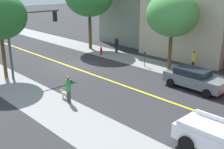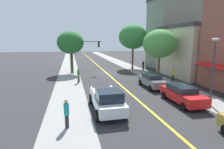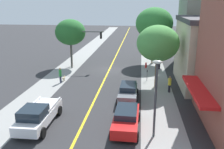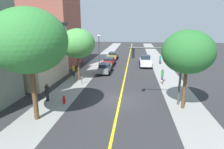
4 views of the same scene
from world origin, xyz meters
name	(u,v)px [view 4 (image 4 of 4)]	position (x,y,z in m)	size (l,w,h in m)	color
ground_plane	(120,100)	(0.00, 0.00, 0.00)	(140.00, 140.00, 0.00)	#2D2D30
sidewalk_left	(60,98)	(-6.18, 0.00, 0.00)	(3.32, 126.00, 0.01)	gray
sidewalk_right	(184,103)	(6.18, 0.00, 0.00)	(3.32, 126.00, 0.01)	gray
road_centerline_stripe	(120,100)	(0.00, 0.00, 0.00)	(0.20, 126.00, 0.00)	yellow
tan_rowhouse	(15,52)	(-14.25, 5.54, 3.84)	(11.20, 9.78, 7.64)	beige
brick_apartment_block	(47,28)	(-14.24, 15.44, 6.84)	(11.18, 9.61, 13.65)	#935142
street_tree_left_near	(188,52)	(5.77, -1.14, 5.06)	(4.34, 4.34, 6.92)	brown
street_tree_right_corner	(78,44)	(-6.15, 6.80, 4.94)	(4.57, 4.57, 6.90)	brown
street_tree_left_far	(29,41)	(-6.26, -4.69, 6.13)	(5.59, 5.59, 8.52)	brown
fire_hydrant	(64,100)	(-5.18, -1.52, 0.41)	(0.44, 0.24, 0.84)	red
parking_meter	(82,78)	(-5.20, 4.69, 0.91)	(0.12, 0.18, 1.38)	#4C4C51
traffic_light_mast	(164,64)	(3.99, -0.32, 3.85)	(4.84, 0.32, 5.74)	#474C47
street_lamp	(99,46)	(-5.42, 17.77, 3.50)	(0.70, 0.36, 5.54)	#38383D
red_sedan_left_curb	(109,61)	(-3.40, 16.85, 0.81)	(2.09, 4.78, 1.52)	red
gold_sedan_left_curb	(113,55)	(-3.48, 23.93, 0.82)	(2.04, 4.67, 1.55)	#B29338
grey_sedan_left_curb	(105,68)	(-3.24, 11.08, 0.81)	(1.96, 4.56, 1.55)	slate
white_pickup_truck	(145,61)	(3.29, 17.27, 0.91)	(2.21, 5.53, 1.84)	silver
pedestrian_black_shirt	(47,92)	(-7.06, -1.02, 0.93)	(0.36, 0.36, 1.77)	black
pedestrian_green_shirt	(162,75)	(4.95, 6.74, 0.99)	(0.32, 0.32, 1.84)	#33384C
pedestrian_yellow_shirt	(74,70)	(-7.46, 8.47, 0.94)	(0.33, 0.33, 1.76)	black
pedestrian_teal_shirt	(160,59)	(6.21, 19.45, 0.99)	(0.31, 0.31, 1.83)	black
small_dog	(162,81)	(4.81, 5.96, 0.39)	(0.33, 0.80, 0.60)	#C6B28C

